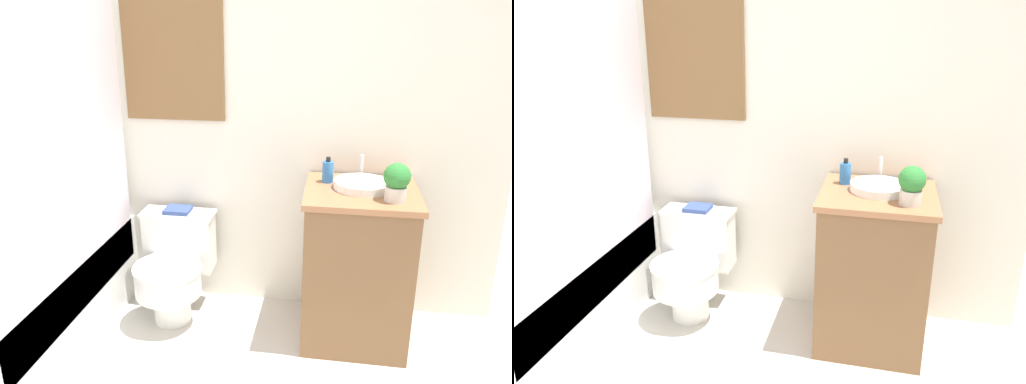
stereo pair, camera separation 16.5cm
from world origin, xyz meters
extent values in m
cube|color=silver|center=(0.00, 2.02, 1.25)|extent=(3.21, 0.05, 2.50)
cube|color=brown|center=(-0.21, 1.98, 1.44)|extent=(0.56, 0.02, 0.67)
cube|color=silver|center=(-0.21, 1.97, 1.44)|extent=(0.53, 0.01, 0.64)
cube|color=white|center=(-0.81, 1.31, 0.25)|extent=(0.59, 1.36, 0.50)
cube|color=silver|center=(-0.52, 1.31, 1.11)|extent=(0.01, 1.25, 1.68)
cylinder|color=white|center=(-0.19, 1.67, 0.10)|extent=(0.21, 0.21, 0.20)
cylinder|color=white|center=(-0.19, 1.63, 0.27)|extent=(0.37, 0.37, 0.14)
cylinder|color=white|center=(-0.19, 1.63, 0.35)|extent=(0.38, 0.38, 0.02)
cube|color=white|center=(-0.19, 1.86, 0.41)|extent=(0.40, 0.17, 0.33)
cube|color=white|center=(-0.19, 1.86, 0.58)|extent=(0.42, 0.17, 0.02)
cube|color=brown|center=(0.82, 1.70, 0.40)|extent=(0.53, 0.51, 0.80)
cube|color=#9E6642|center=(0.82, 1.70, 0.82)|extent=(0.56, 0.54, 0.03)
cylinder|color=white|center=(0.82, 1.72, 0.85)|extent=(0.28, 0.28, 0.04)
cylinder|color=silver|center=(0.82, 1.89, 0.90)|extent=(0.02, 0.02, 0.13)
cylinder|color=#2D6BB2|center=(0.65, 1.80, 0.89)|extent=(0.06, 0.06, 0.11)
cylinder|color=black|center=(0.65, 1.80, 0.96)|extent=(0.02, 0.02, 0.02)
cylinder|color=beige|center=(0.97, 1.57, 0.87)|extent=(0.10, 0.10, 0.07)
sphere|color=#2D7A33|center=(0.97, 1.57, 0.95)|extent=(0.12, 0.12, 0.12)
cube|color=#33477F|center=(-0.19, 1.86, 0.61)|extent=(0.14, 0.13, 0.02)
camera|label=1|loc=(0.68, -0.69, 1.63)|focal=35.00mm
camera|label=2|loc=(0.85, -0.66, 1.63)|focal=35.00mm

